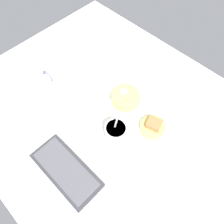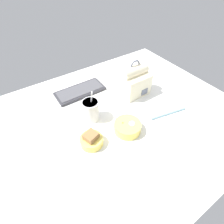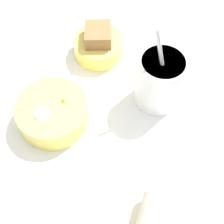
{
  "view_description": "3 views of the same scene",
  "coord_description": "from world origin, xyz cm",
  "px_view_note": "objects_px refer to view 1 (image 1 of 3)",
  "views": [
    {
      "loc": [
        -35.33,
        36.02,
        88.14
      ],
      "look_at": [
        -1.06,
        1.13,
        7.0
      ],
      "focal_mm": 35.0,
      "sensor_mm": 36.0,
      "label": 1
    },
    {
      "loc": [
        -36.64,
        -52.22,
        71.02
      ],
      "look_at": [
        -1.06,
        1.13,
        7.0
      ],
      "focal_mm": 28.0,
      "sensor_mm": 36.0,
      "label": 2
    },
    {
      "loc": [
        26.46,
        9.24,
        54.65
      ],
      "look_at": [
        -1.06,
        1.13,
        7.0
      ],
      "focal_mm": 50.0,
      "sensor_mm": 36.0,
      "label": 3
    }
  ],
  "objects_px": {
    "lunch_bag": "(54,93)",
    "chopstick_case": "(93,68)",
    "soup_cup": "(116,134)",
    "keyboard": "(66,170)",
    "bento_bowl_sandwich": "(153,127)",
    "bento_bowl_snacks": "(126,98)"
  },
  "relations": [
    {
      "from": "lunch_bag",
      "to": "bento_bowl_sandwich",
      "type": "distance_m",
      "value": 0.46
    },
    {
      "from": "soup_cup",
      "to": "bento_bowl_snacks",
      "type": "bearing_deg",
      "value": -59.1
    },
    {
      "from": "bento_bowl_snacks",
      "to": "chopstick_case",
      "type": "bearing_deg",
      "value": -6.45
    },
    {
      "from": "keyboard",
      "to": "chopstick_case",
      "type": "height_order",
      "value": "keyboard"
    },
    {
      "from": "soup_cup",
      "to": "keyboard",
      "type": "bearing_deg",
      "value": 78.98
    },
    {
      "from": "keyboard",
      "to": "soup_cup",
      "type": "distance_m",
      "value": 0.24
    },
    {
      "from": "bento_bowl_sandwich",
      "to": "chopstick_case",
      "type": "distance_m",
      "value": 0.45
    },
    {
      "from": "lunch_bag",
      "to": "chopstick_case",
      "type": "relative_size",
      "value": 0.99
    },
    {
      "from": "bento_bowl_sandwich",
      "to": "bento_bowl_snacks",
      "type": "height_order",
      "value": "bento_bowl_sandwich"
    },
    {
      "from": "soup_cup",
      "to": "bento_bowl_snacks",
      "type": "height_order",
      "value": "soup_cup"
    },
    {
      "from": "chopstick_case",
      "to": "soup_cup",
      "type": "bearing_deg",
      "value": 150.51
    },
    {
      "from": "bento_bowl_sandwich",
      "to": "bento_bowl_snacks",
      "type": "relative_size",
      "value": 0.81
    },
    {
      "from": "lunch_bag",
      "to": "chopstick_case",
      "type": "height_order",
      "value": "lunch_bag"
    },
    {
      "from": "soup_cup",
      "to": "bento_bowl_sandwich",
      "type": "bearing_deg",
      "value": -119.02
    },
    {
      "from": "chopstick_case",
      "to": "keyboard",
      "type": "bearing_deg",
      "value": 126.0
    },
    {
      "from": "bento_bowl_snacks",
      "to": "chopstick_case",
      "type": "xyz_separation_m",
      "value": [
        0.26,
        -0.03,
        -0.02
      ]
    },
    {
      "from": "lunch_bag",
      "to": "bento_bowl_snacks",
      "type": "height_order",
      "value": "lunch_bag"
    },
    {
      "from": "bento_bowl_snacks",
      "to": "lunch_bag",
      "type": "bearing_deg",
      "value": 46.78
    },
    {
      "from": "lunch_bag",
      "to": "chopstick_case",
      "type": "bearing_deg",
      "value": -81.21
    },
    {
      "from": "soup_cup",
      "to": "chopstick_case",
      "type": "relative_size",
      "value": 0.86
    },
    {
      "from": "lunch_bag",
      "to": "soup_cup",
      "type": "bearing_deg",
      "value": -170.3
    },
    {
      "from": "soup_cup",
      "to": "bento_bowl_snacks",
      "type": "relative_size",
      "value": 1.4
    }
  ]
}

